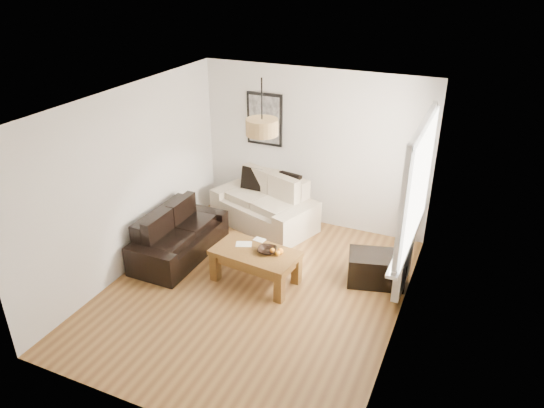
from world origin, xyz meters
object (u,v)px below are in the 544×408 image
at_px(sofa_leather, 179,235).
at_px(loveseat_cream, 264,202).
at_px(ottoman, 376,269).
at_px(coffee_table, 256,266).

bearing_deg(sofa_leather, loveseat_cream, -28.59).
height_order(sofa_leather, ottoman, sofa_leather).
bearing_deg(loveseat_cream, ottoman, -3.52).
bearing_deg(coffee_table, sofa_leather, 173.37).
distance_m(loveseat_cream, ottoman, 2.31).
height_order(loveseat_cream, ottoman, loveseat_cream).
height_order(loveseat_cream, coffee_table, loveseat_cream).
relative_size(coffee_table, ottoman, 1.54).
bearing_deg(sofa_leather, ottoman, -80.07).
xyz_separation_m(loveseat_cream, sofa_leather, (-0.76, -1.40, -0.07)).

